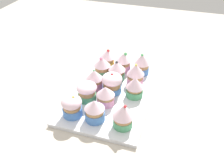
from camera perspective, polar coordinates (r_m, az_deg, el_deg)
name	(u,v)px	position (r cm, az deg, el deg)	size (l,w,h in cm)	color
ground_plane	(112,98)	(82.98, 0.00, -3.18)	(180.00, 180.00, 3.00)	#B2A899
baking_tray	(112,93)	(81.66, 0.00, -2.04)	(39.77, 25.97, 1.20)	silver
cupcake_0	(107,59)	(92.12, -1.15, 5.95)	(5.73, 5.73, 7.23)	#EFC651
cupcake_1	(102,66)	(86.64, -2.31, 4.10)	(5.86, 5.86, 7.80)	#4C9E6B
cupcake_2	(94,79)	(80.61, -4.17, 1.11)	(5.64, 5.64, 7.38)	pink
cupcake_3	(87,91)	(76.44, -5.89, -1.63)	(6.37, 6.37, 6.22)	#4C9E6B
cupcake_4	(72,106)	(71.44, -9.33, -5.09)	(5.95, 5.95, 6.86)	#477AC6
cupcake_5	(124,62)	(89.91, 2.73, 5.14)	(5.64, 5.64, 7.44)	pink
cupcake_6	(117,70)	(85.40, 1.12, 3.23)	(6.10, 6.10, 7.02)	#4C9E6B
cupcake_7	(112,82)	(79.30, -0.08, 0.39)	(6.68, 6.68, 7.16)	#477AC6
cupcake_8	(107,95)	(74.35, -1.21, -2.69)	(5.66, 5.66, 6.37)	pink
cupcake_9	(95,110)	(69.16, -4.07, -6.11)	(5.76, 5.76, 6.97)	#477AC6
cupcake_10	(142,64)	(88.83, 6.97, 4.76)	(5.56, 5.56, 8.21)	#477AC6
cupcake_11	(136,74)	(82.77, 5.52, 2.39)	(5.96, 5.96, 8.16)	pink
cupcake_12	(135,86)	(77.95, 5.42, -0.46)	(5.63, 5.63, 7.06)	#4C9E6B
cupcake_13	(123,116)	(66.93, 2.58, -7.39)	(5.91, 5.91, 7.63)	#4C9E6B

